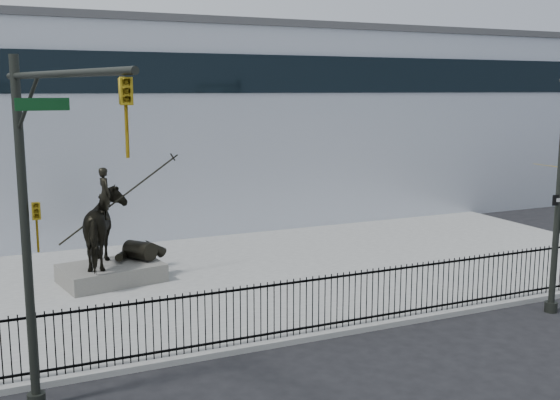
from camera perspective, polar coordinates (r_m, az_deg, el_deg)
name	(u,v)px	position (r m, az deg, el deg)	size (l,w,h in m)	color
ground	(343,354)	(16.42, 5.50, -13.20)	(120.00, 120.00, 0.00)	black
plaza	(241,277)	(22.38, -3.46, -6.70)	(30.00, 12.00, 0.15)	gray
building	(148,126)	(34.01, -11.40, 6.30)	(44.00, 14.00, 9.00)	silver
picket_fence	(319,303)	(17.12, 3.46, -8.97)	(22.10, 0.10, 1.50)	black
statue_plinth	(111,273)	(22.17, -14.48, -6.18)	(3.09, 2.12, 0.58)	#63605A
equestrian_statue	(111,228)	(21.83, -14.50, -2.36)	(3.90, 2.78, 3.35)	black
traffic_signal_left	(41,218)	(12.72, -20.08, -1.50)	(1.52, 4.84, 7.00)	black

